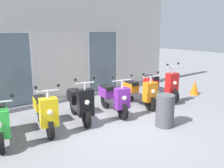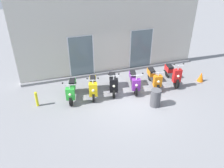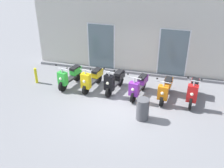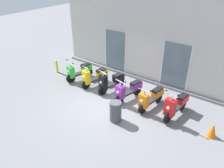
# 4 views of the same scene
# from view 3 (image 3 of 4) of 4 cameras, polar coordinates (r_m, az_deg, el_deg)

# --- Properties ---
(ground_plane) EXTENTS (40.00, 40.00, 0.00)m
(ground_plane) POSITION_cam_3_polar(r_m,az_deg,el_deg) (10.55, 2.30, -4.28)
(ground_plane) COLOR gray
(storefront_facade) EXTENTS (9.73, 0.50, 4.19)m
(storefront_facade) POSITION_cam_3_polar(r_m,az_deg,el_deg) (12.35, 5.44, 11.15)
(storefront_facade) COLOR beige
(storefront_facade) RESTS_ON ground_plane
(scooter_green) EXTENTS (0.75, 1.50, 1.16)m
(scooter_green) POSITION_cam_3_polar(r_m,az_deg,el_deg) (11.73, -8.99, 1.66)
(scooter_green) COLOR black
(scooter_green) RESTS_ON ground_plane
(scooter_yellow) EXTENTS (0.68, 1.51, 1.22)m
(scooter_yellow) POSITION_cam_3_polar(r_m,az_deg,el_deg) (11.39, -4.33, 1.12)
(scooter_yellow) COLOR black
(scooter_yellow) RESTS_ON ground_plane
(scooter_black) EXTENTS (0.68, 1.50, 1.25)m
(scooter_black) POSITION_cam_3_polar(r_m,az_deg,el_deg) (11.15, 0.50, 0.68)
(scooter_black) COLOR black
(scooter_black) RESTS_ON ground_plane
(scooter_purple) EXTENTS (0.72, 1.57, 1.20)m
(scooter_purple) POSITION_cam_3_polar(r_m,az_deg,el_deg) (10.89, 5.69, -0.33)
(scooter_purple) COLOR black
(scooter_purple) RESTS_ON ground_plane
(scooter_orange) EXTENTS (0.62, 1.58, 1.16)m
(scooter_orange) POSITION_cam_3_polar(r_m,az_deg,el_deg) (10.85, 11.30, -1.06)
(scooter_orange) COLOR black
(scooter_orange) RESTS_ON ground_plane
(scooter_red) EXTENTS (0.57, 1.66, 1.33)m
(scooter_red) POSITION_cam_3_polar(r_m,az_deg,el_deg) (10.88, 16.86, -1.41)
(scooter_red) COLOR black
(scooter_red) RESTS_ON ground_plane
(curb_bollard) EXTENTS (0.12, 0.12, 0.70)m
(curb_bollard) POSITION_cam_3_polar(r_m,az_deg,el_deg) (12.37, -15.86, 1.73)
(curb_bollard) COLOR yellow
(curb_bollard) RESTS_ON ground_plane
(trash_bin) EXTENTS (0.45, 0.45, 0.81)m
(trash_bin) POSITION_cam_3_polar(r_m,az_deg,el_deg) (9.60, 6.52, -5.33)
(trash_bin) COLOR #4C4C51
(trash_bin) RESTS_ON ground_plane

